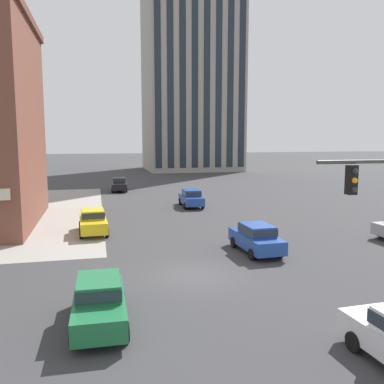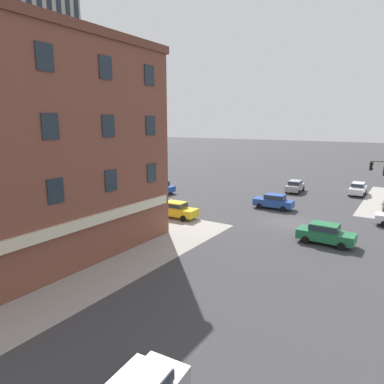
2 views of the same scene
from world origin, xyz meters
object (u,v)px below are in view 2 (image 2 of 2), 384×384
(bollard_sphere_curb_b, at_px, (384,204))
(car_cross_westbound, at_px, (274,201))
(car_parked_curb, at_px, (62,184))
(car_main_northbound_near, at_px, (176,209))
(car_main_mid, at_px, (160,186))
(car_cross_far, at_px, (358,188))
(car_main_southbound_near, at_px, (325,233))
(car_main_northbound_far, at_px, (295,186))

(bollard_sphere_curb_b, bearing_deg, car_cross_westbound, 126.63)
(car_parked_curb, bearing_deg, car_main_northbound_near, -97.66)
(car_main_mid, bearing_deg, car_parked_curb, 114.30)
(bollard_sphere_curb_b, xyz_separation_m, car_cross_westbound, (-7.84, 10.55, 0.61))
(car_cross_far, bearing_deg, car_main_southbound_near, -178.54)
(bollard_sphere_curb_b, bearing_deg, car_cross_far, 32.04)
(car_parked_curb, distance_m, car_main_mid, 14.80)
(bollard_sphere_curb_b, height_order, car_cross_westbound, car_cross_westbound)
(car_main_northbound_far, bearing_deg, car_main_northbound_near, 162.47)
(car_main_northbound_near, bearing_deg, car_main_mid, 45.65)
(bollard_sphere_curb_b, relative_size, car_main_northbound_far, 0.14)
(car_parked_curb, bearing_deg, car_cross_far, -61.85)
(car_main_southbound_near, relative_size, car_main_mid, 0.99)
(car_main_northbound_far, height_order, car_cross_westbound, same)
(car_main_mid, height_order, car_cross_far, same)
(car_main_northbound_near, xyz_separation_m, car_main_northbound_far, (20.10, -6.35, 0.00))
(bollard_sphere_curb_b, distance_m, car_cross_far, 6.85)
(bollard_sphere_curb_b, distance_m, car_main_northbound_near, 24.60)
(bollard_sphere_curb_b, height_order, car_main_northbound_far, car_main_northbound_far)
(bollard_sphere_curb_b, distance_m, car_main_southbound_near, 17.06)
(car_main_northbound_far, height_order, car_cross_far, same)
(car_main_southbound_near, xyz_separation_m, car_cross_far, (22.56, 0.58, 0.00))
(car_main_southbound_near, height_order, car_main_mid, same)
(car_cross_far, bearing_deg, car_cross_westbound, 153.04)
(car_main_northbound_near, height_order, car_parked_curb, same)
(car_parked_curb, relative_size, car_main_mid, 1.01)
(car_main_southbound_near, relative_size, car_cross_far, 1.00)
(bollard_sphere_curb_b, height_order, car_main_southbound_near, car_main_southbound_near)
(car_main_northbound_near, height_order, car_cross_far, same)
(car_main_northbound_near, bearing_deg, car_main_southbound_near, -88.86)
(car_cross_far, bearing_deg, car_main_northbound_far, 109.58)
(car_main_southbound_near, bearing_deg, car_main_northbound_near, 91.14)
(car_cross_far, bearing_deg, bollard_sphere_curb_b, -147.96)
(bollard_sphere_curb_b, xyz_separation_m, car_main_southbound_near, (-16.77, 3.04, 0.61))
(bollard_sphere_curb_b, xyz_separation_m, car_parked_curb, (-13.99, 40.57, 0.61))
(bollard_sphere_curb_b, relative_size, car_main_northbound_near, 0.14)
(car_cross_far, bearing_deg, car_main_mid, 120.25)
(car_main_northbound_far, height_order, car_parked_curb, same)
(car_parked_curb, xyz_separation_m, car_main_mid, (6.09, -13.49, 0.00))
(car_main_mid, bearing_deg, car_cross_far, -59.75)
(car_main_southbound_near, relative_size, car_parked_curb, 0.98)
(car_main_southbound_near, distance_m, car_main_mid, 25.62)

